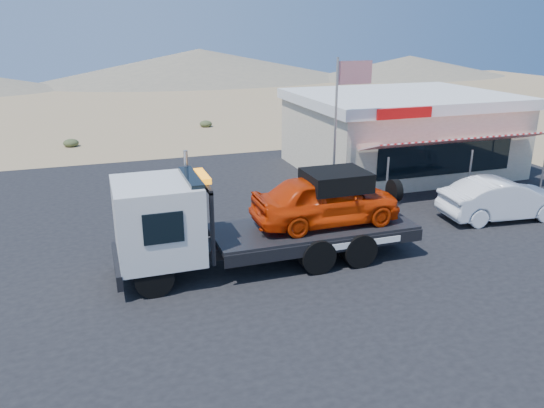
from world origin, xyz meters
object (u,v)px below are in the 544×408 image
object	(u,v)px
tow_truck	(261,214)
white_sedan	(503,199)
jerky_store	(399,131)
flagpole	(341,116)

from	to	relation	value
tow_truck	white_sedan	size ratio (longest dim) A/B	1.93
jerky_store	white_sedan	bearing A→B (deg)	-91.94
white_sedan	flagpole	bearing A→B (deg)	62.07
tow_truck	white_sedan	xyz separation A→B (m)	(10.06, 0.90, -0.86)
white_sedan	flagpole	xyz separation A→B (m)	(-5.29, 3.54, 2.95)
tow_truck	white_sedan	bearing A→B (deg)	5.12
jerky_store	flagpole	xyz separation A→B (m)	(-5.57, -4.47, 1.77)
tow_truck	jerky_store	world-z (taller)	jerky_store
flagpole	tow_truck	bearing A→B (deg)	-136.97
white_sedan	flagpole	distance (m)	7.02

